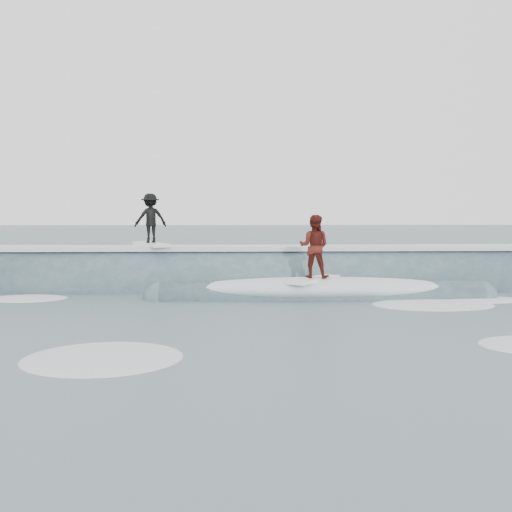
{
  "coord_description": "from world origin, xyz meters",
  "views": [
    {
      "loc": [
        -0.53,
        -14.54,
        2.47
      ],
      "look_at": [
        0.0,
        2.4,
        1.1
      ],
      "focal_mm": 40.0,
      "sensor_mm": 36.0,
      "label": 1
    }
  ],
  "objects": [
    {
      "name": "surfer_red",
      "position": [
        1.58,
        1.2,
        1.37
      ],
      "size": [
        1.68,
        1.9,
        1.86
      ],
      "color": "white",
      "rests_on": "ground"
    },
    {
      "name": "surfer_black",
      "position": [
        -3.27,
        3.4,
        2.13
      ],
      "size": [
        1.45,
        2.02,
        1.64
      ],
      "color": "silver",
      "rests_on": "ground"
    },
    {
      "name": "ground",
      "position": [
        0.0,
        0.0,
        0.0
      ],
      "size": [
        160.0,
        160.0,
        0.0
      ],
      "primitive_type": "plane",
      "color": "#425661",
      "rests_on": "ground"
    },
    {
      "name": "whitewater",
      "position": [
        1.7,
        -1.75,
        0.0
      ],
      "size": [
        14.74,
        8.2,
        0.1
      ],
      "color": "silver",
      "rests_on": "ground"
    },
    {
      "name": "breaking_wave",
      "position": [
        0.17,
        3.2,
        0.03
      ],
      "size": [
        23.82,
        4.06,
        2.56
      ],
      "color": "#334F56",
      "rests_on": "ground"
    },
    {
      "name": "far_swells",
      "position": [
        -1.27,
        17.65,
        0.0
      ],
      "size": [
        35.34,
        8.65,
        0.8
      ],
      "color": "#334F56",
      "rests_on": "ground"
    }
  ]
}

